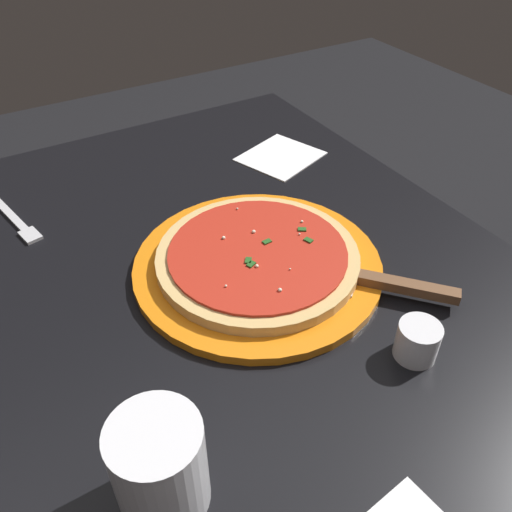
# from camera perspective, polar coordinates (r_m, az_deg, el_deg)

# --- Properties ---
(restaurant_table) EXTENTS (1.02, 0.78, 0.73)m
(restaurant_table) POSITION_cam_1_polar(r_m,az_deg,el_deg) (0.82, -2.39, -9.66)
(restaurant_table) COLOR black
(restaurant_table) RESTS_ON ground_plane
(serving_plate) EXTENTS (0.34, 0.34, 0.01)m
(serving_plate) POSITION_cam_1_polar(r_m,az_deg,el_deg) (0.73, -0.00, -0.82)
(serving_plate) COLOR orange
(serving_plate) RESTS_ON restaurant_table
(pizza) EXTENTS (0.28, 0.28, 0.02)m
(pizza) POSITION_cam_1_polar(r_m,az_deg,el_deg) (0.72, 0.00, 0.15)
(pizza) COLOR #DBB26B
(pizza) RESTS_ON serving_plate
(pizza_server) EXTENTS (0.19, 0.18, 0.01)m
(pizza_server) POSITION_cam_1_polar(r_m,az_deg,el_deg) (0.71, 12.80, -2.70)
(pizza_server) COLOR silver
(pizza_server) RESTS_ON serving_plate
(cup_tall_drink) EXTENTS (0.08, 0.08, 0.10)m
(cup_tall_drink) POSITION_cam_1_polar(r_m,az_deg,el_deg) (0.49, -10.35, -21.49)
(cup_tall_drink) COLOR silver
(cup_tall_drink) RESTS_ON restaurant_table
(cup_small_sauce) EXTENTS (0.05, 0.05, 0.05)m
(cup_small_sauce) POSITION_cam_1_polar(r_m,az_deg,el_deg) (0.64, 17.04, -8.79)
(cup_small_sauce) COLOR silver
(cup_small_sauce) RESTS_ON restaurant_table
(napkin_folded_right) EXTENTS (0.16, 0.17, 0.00)m
(napkin_folded_right) POSITION_cam_1_polar(r_m,az_deg,el_deg) (1.00, 2.67, 10.70)
(napkin_folded_right) COLOR white
(napkin_folded_right) RESTS_ON restaurant_table
(fork) EXTENTS (0.19, 0.06, 0.00)m
(fork) POSITION_cam_1_polar(r_m,az_deg,el_deg) (0.91, -24.77, 3.79)
(fork) COLOR silver
(fork) RESTS_ON restaurant_table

